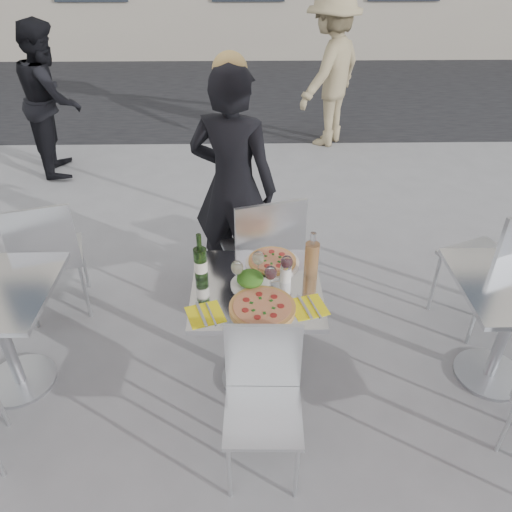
{
  "coord_description": "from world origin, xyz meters",
  "views": [
    {
      "loc": [
        -0.04,
        -2.2,
        2.45
      ],
      "look_at": [
        0.0,
        0.15,
        0.85
      ],
      "focal_mm": 35.0,
      "sensor_mm": 36.0,
      "label": 1
    }
  ],
  "objects_px": {
    "salad_plate": "(250,280)",
    "chair_near": "(263,391)",
    "woman_diner": "(233,187)",
    "wine_bottle": "(201,262)",
    "pizza_far": "(272,261)",
    "side_chair_rfar": "(501,258)",
    "sugar_shaker": "(286,273)",
    "side_chair_lfar": "(47,251)",
    "carafe": "(312,259)",
    "napkin_left": "(205,314)",
    "napkin_right": "(308,307)",
    "wineglass_red_a": "(271,274)",
    "main_table": "(256,315)",
    "wineglass_red_b": "(287,263)",
    "pizza_near": "(262,307)",
    "pedestrian_b": "(330,71)",
    "wineglass_white_b": "(258,259)",
    "chair_far": "(265,250)",
    "wineglass_white_a": "(237,268)",
    "side_table_right": "(512,312)",
    "pedestrian_a": "(51,99)"
  },
  "relations": [
    {
      "from": "main_table",
      "to": "chair_near",
      "type": "xyz_separation_m",
      "value": [
        0.02,
        -0.53,
        -0.04
      ]
    },
    {
      "from": "side_chair_lfar",
      "to": "carafe",
      "type": "bearing_deg",
      "value": 145.2
    },
    {
      "from": "side_chair_lfar",
      "to": "napkin_right",
      "type": "relative_size",
      "value": 4.28
    },
    {
      "from": "side_chair_lfar",
      "to": "carafe",
      "type": "relative_size",
      "value": 3.28
    },
    {
      "from": "pedestrian_a",
      "to": "pedestrian_b",
      "type": "distance_m",
      "value": 3.24
    },
    {
      "from": "side_table_right",
      "to": "pizza_near",
      "type": "xyz_separation_m",
      "value": [
        -1.47,
        -0.19,
        0.22
      ]
    },
    {
      "from": "pedestrian_b",
      "to": "woman_diner",
      "type": "bearing_deg",
      "value": 15.54
    },
    {
      "from": "woman_diner",
      "to": "wine_bottle",
      "type": "xyz_separation_m",
      "value": [
        -0.16,
        -0.92,
        -0.0
      ]
    },
    {
      "from": "main_table",
      "to": "wineglass_red_b",
      "type": "height_order",
      "value": "wineglass_red_b"
    },
    {
      "from": "main_table",
      "to": "wineglass_white_b",
      "type": "xyz_separation_m",
      "value": [
        0.01,
        0.11,
        0.32
      ]
    },
    {
      "from": "chair_far",
      "to": "sugar_shaker",
      "type": "xyz_separation_m",
      "value": [
        0.1,
        -0.53,
        0.2
      ]
    },
    {
      "from": "woman_diner",
      "to": "napkin_left",
      "type": "bearing_deg",
      "value": 103.3
    },
    {
      "from": "carafe",
      "to": "napkin_right",
      "type": "relative_size",
      "value": 1.31
    },
    {
      "from": "chair_far",
      "to": "carafe",
      "type": "relative_size",
      "value": 3.51
    },
    {
      "from": "pizza_near",
      "to": "salad_plate",
      "type": "bearing_deg",
      "value": 106.65
    },
    {
      "from": "chair_near",
      "to": "pizza_far",
      "type": "relative_size",
      "value": 2.62
    },
    {
      "from": "wineglass_white_a",
      "to": "sugar_shaker",
      "type": "bearing_deg",
      "value": 6.14
    },
    {
      "from": "napkin_left",
      "to": "pizza_far",
      "type": "bearing_deg",
      "value": 31.63
    },
    {
      "from": "wineglass_white_a",
      "to": "napkin_right",
      "type": "relative_size",
      "value": 0.71
    },
    {
      "from": "pizza_near",
      "to": "wineglass_red_b",
      "type": "relative_size",
      "value": 2.23
    },
    {
      "from": "woman_diner",
      "to": "wineglass_red_b",
      "type": "distance_m",
      "value": 0.98
    },
    {
      "from": "chair_near",
      "to": "salad_plate",
      "type": "xyz_separation_m",
      "value": [
        -0.06,
        0.54,
        0.29
      ]
    },
    {
      "from": "woman_diner",
      "to": "pedestrian_b",
      "type": "relative_size",
      "value": 0.96
    },
    {
      "from": "pedestrian_b",
      "to": "sugar_shaker",
      "type": "bearing_deg",
      "value": 24.24
    },
    {
      "from": "side_table_right",
      "to": "pizza_far",
      "type": "bearing_deg",
      "value": 171.29
    },
    {
      "from": "pedestrian_a",
      "to": "carafe",
      "type": "xyz_separation_m",
      "value": [
        2.48,
        -3.17,
        0.05
      ]
    },
    {
      "from": "wineglass_red_b",
      "to": "chair_near",
      "type": "bearing_deg",
      "value": -103.82
    },
    {
      "from": "chair_near",
      "to": "pedestrian_a",
      "type": "distance_m",
      "value": 4.39
    },
    {
      "from": "pizza_far",
      "to": "wineglass_red_a",
      "type": "distance_m",
      "value": 0.27
    },
    {
      "from": "pedestrian_b",
      "to": "wineglass_white_a",
      "type": "bearing_deg",
      "value": 20.68
    },
    {
      "from": "napkin_left",
      "to": "pedestrian_b",
      "type": "bearing_deg",
      "value": 54.63
    },
    {
      "from": "pedestrian_b",
      "to": "pizza_near",
      "type": "xyz_separation_m",
      "value": [
        -0.94,
        -4.24,
        -0.14
      ]
    },
    {
      "from": "side_chair_rfar",
      "to": "napkin_left",
      "type": "xyz_separation_m",
      "value": [
        -1.88,
        -0.7,
        0.15
      ]
    },
    {
      "from": "side_chair_rfar",
      "to": "sugar_shaker",
      "type": "height_order",
      "value": "side_chair_rfar"
    },
    {
      "from": "main_table",
      "to": "pedestrian_b",
      "type": "distance_m",
      "value": 4.17
    },
    {
      "from": "pedestrian_b",
      "to": "wineglass_red_a",
      "type": "relative_size",
      "value": 11.46
    },
    {
      "from": "side_chair_lfar",
      "to": "pizza_far",
      "type": "bearing_deg",
      "value": 147.24
    },
    {
      "from": "main_table",
      "to": "wine_bottle",
      "type": "bearing_deg",
      "value": 166.53
    },
    {
      "from": "woman_diner",
      "to": "carafe",
      "type": "distance_m",
      "value": 1.01
    },
    {
      "from": "chair_far",
      "to": "wineglass_white_b",
      "type": "relative_size",
      "value": 6.46
    },
    {
      "from": "wineglass_white_b",
      "to": "side_chair_rfar",
      "type": "bearing_deg",
      "value": 12.42
    },
    {
      "from": "wineglass_red_b",
      "to": "wineglass_red_a",
      "type": "bearing_deg",
      "value": -134.17
    },
    {
      "from": "carafe",
      "to": "woman_diner",
      "type": "bearing_deg",
      "value": 116.8
    },
    {
      "from": "salad_plate",
      "to": "chair_near",
      "type": "bearing_deg",
      "value": -83.94
    },
    {
      "from": "side_table_right",
      "to": "woman_diner",
      "type": "distance_m",
      "value": 1.95
    },
    {
      "from": "napkin_right",
      "to": "pizza_far",
      "type": "bearing_deg",
      "value": 97.45
    },
    {
      "from": "pedestrian_b",
      "to": "wineglass_white_a",
      "type": "height_order",
      "value": "pedestrian_b"
    },
    {
      "from": "chair_far",
      "to": "chair_near",
      "type": "relative_size",
      "value": 1.21
    },
    {
      "from": "chair_far",
      "to": "sugar_shaker",
      "type": "bearing_deg",
      "value": 84.7
    },
    {
      "from": "chair_far",
      "to": "pizza_near",
      "type": "height_order",
      "value": "chair_far"
    }
  ]
}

